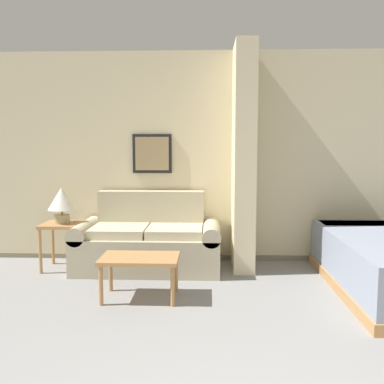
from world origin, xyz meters
name	(u,v)px	position (x,y,z in m)	size (l,w,h in m)	color
wall_back	(243,158)	(0.00, 4.27, 1.29)	(7.70, 0.16, 2.60)	beige
wall_partition_pillar	(244,158)	(-0.03, 3.88, 1.30)	(0.24, 0.67, 2.60)	beige
couch	(149,242)	(-1.14, 3.80, 0.32)	(1.69, 0.84, 0.89)	#B7AD8E
coffee_table	(140,262)	(-1.08, 2.79, 0.35)	(0.73, 0.47, 0.40)	#B27F4C
side_table	(63,231)	(-2.14, 3.73, 0.45)	(0.45, 0.45, 0.55)	#B27F4C
table_lamp	(62,201)	(-2.14, 3.73, 0.81)	(0.32, 0.32, 0.42)	tan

